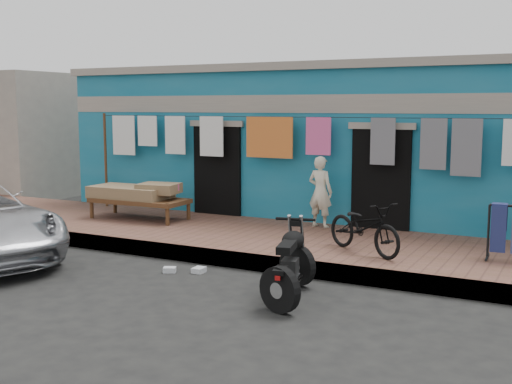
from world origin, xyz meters
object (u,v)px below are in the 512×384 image
seated_person (320,192)px  motorcycle (289,261)px  bicycle (364,221)px  charpoy (140,202)px

seated_person → motorcycle: seated_person is taller
seated_person → bicycle: seated_person is taller
motorcycle → charpoy: (-4.59, 2.79, 0.10)m
bicycle → charpoy: (-4.97, 0.84, -0.15)m
seated_person → charpoy: bearing=22.4°
seated_person → motorcycle: (1.04, -3.65, -0.42)m
seated_person → motorcycle: bearing=114.7°
charpoy → seated_person: bearing=13.5°
motorcycle → charpoy: bearing=134.9°
seated_person → bicycle: 2.21m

